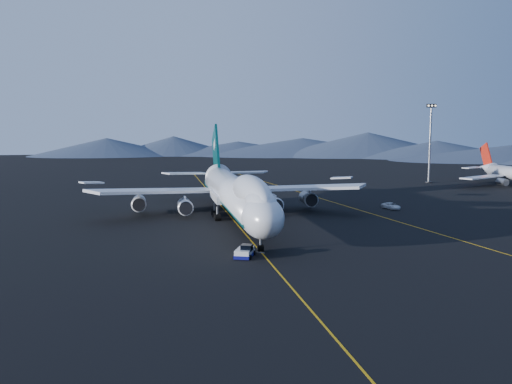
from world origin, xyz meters
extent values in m
plane|color=black|center=(0.00, 0.00, 0.00)|extent=(500.00, 500.00, 0.00)
cube|color=#D5970C|center=(0.00, 0.00, 0.01)|extent=(0.25, 220.00, 0.01)
cube|color=#D5970C|center=(30.00, 10.00, 0.01)|extent=(28.08, 198.09, 0.01)
cone|color=#3C485D|center=(-40.81, 231.43, 6.00)|extent=(100.00, 100.00, 12.00)
cone|color=#3C485D|center=(36.76, 232.11, 6.00)|extent=(100.00, 100.00, 12.00)
cone|color=#3C485D|center=(110.33, 207.49, 6.00)|extent=(100.00, 100.00, 12.00)
cone|color=#3C485D|center=(171.87, 160.27, 6.00)|extent=(100.00, 100.00, 12.00)
cylinder|color=silver|center=(0.00, 0.00, 5.60)|extent=(6.50, 56.00, 6.50)
ellipsoid|color=silver|center=(0.00, -28.00, 5.60)|extent=(6.50, 10.40, 6.50)
ellipsoid|color=silver|center=(0.00, -18.50, 8.10)|extent=(5.13, 25.16, 5.85)
cube|color=black|center=(0.00, -30.00, 6.80)|extent=(3.60, 1.61, 1.29)
cone|color=silver|center=(0.00, 33.00, 6.40)|extent=(6.50, 12.00, 6.50)
cube|color=#043D3C|center=(0.00, 1.00, 4.70)|extent=(6.24, 60.00, 1.10)
cube|color=silver|center=(0.00, 5.50, 4.50)|extent=(7.50, 13.00, 1.60)
cube|color=silver|center=(-14.50, 11.50, 5.20)|extent=(30.62, 23.28, 2.83)
cube|color=silver|center=(14.50, 11.50, 5.20)|extent=(30.62, 23.28, 2.83)
cylinder|color=slate|center=(-9.50, 7.50, 2.40)|extent=(2.90, 5.50, 2.90)
cylinder|color=slate|center=(-19.00, 14.00, 2.40)|extent=(2.90, 5.50, 2.90)
cylinder|color=slate|center=(9.50, 7.50, 2.40)|extent=(2.90, 5.50, 2.90)
cylinder|color=slate|center=(19.00, 14.00, 2.40)|extent=(2.90, 5.50, 2.90)
cube|color=#043D3C|center=(0.00, 32.00, 11.40)|extent=(0.55, 14.11, 15.94)
cube|color=silver|center=(-7.50, 34.50, 6.80)|extent=(12.39, 9.47, 0.98)
cube|color=silver|center=(7.50, 34.50, 6.80)|extent=(12.39, 9.47, 0.98)
cylinder|color=black|center=(0.00, -26.50, 0.55)|extent=(0.90, 1.10, 1.10)
cube|color=silver|center=(-3.00, -29.50, 0.74)|extent=(3.67, 4.87, 1.09)
cube|color=#0D0D62|center=(-3.00, -29.50, 0.35)|extent=(3.84, 5.09, 0.50)
cube|color=black|center=(-3.00, -29.50, 1.54)|extent=(2.07, 2.07, 0.89)
cone|color=silver|center=(94.48, 61.78, 4.39)|extent=(4.17, 7.68, 4.17)
cube|color=silver|center=(83.50, 46.41, 3.07)|extent=(18.43, 12.44, 0.38)
cylinder|color=slate|center=(88.44, 43.67, 1.76)|extent=(2.08, 3.84, 2.08)
cube|color=red|center=(94.48, 62.32, 8.56)|extent=(0.38, 7.48, 8.84)
imported|color=silver|center=(37.74, 10.18, 0.71)|extent=(3.32, 5.50, 1.43)
cylinder|color=black|center=(73.14, 60.64, 0.20)|extent=(2.37, 2.37, 0.39)
cylinder|color=slate|center=(73.14, 60.64, 12.34)|extent=(0.69, 0.69, 24.67)
cube|color=black|center=(73.14, 60.64, 24.97)|extent=(3.16, 0.79, 1.18)
camera|label=1|loc=(-16.58, -111.11, 20.02)|focal=40.00mm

